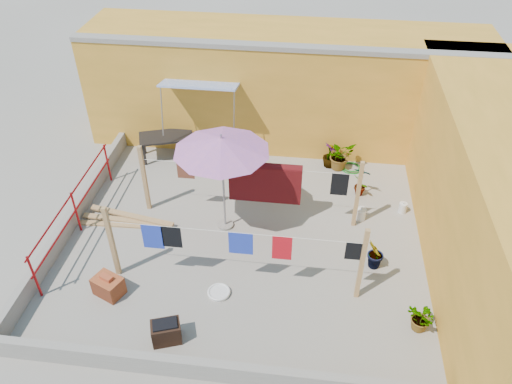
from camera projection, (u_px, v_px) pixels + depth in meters
ground at (244, 238)px, 11.49m from camera, size 80.00×80.00×0.00m
wall_back at (285, 86)px, 14.14m from camera, size 11.00×3.27×3.21m
wall_right at (500, 202)px, 9.99m from camera, size 2.40×9.00×3.20m
parapet_front at (214, 371)px, 8.55m from camera, size 8.30×0.16×0.44m
parapet_left at (73, 217)px, 11.76m from camera, size 0.16×7.30×0.44m
red_railing at (74, 206)px, 11.28m from camera, size 0.05×4.20×1.10m
clothesline_rig at (261, 190)px, 11.26m from camera, size 5.09×2.35×1.80m
patio_umbrella at (221, 145)px, 10.45m from camera, size 2.37×2.37×2.51m
outdoor_table at (166, 138)px, 13.81m from camera, size 1.62×1.16×0.69m
brick_stack at (108, 286)px, 10.07m from camera, size 0.69×0.61×0.50m
lumber_pile at (127, 220)px, 11.88m from camera, size 2.34×0.64×0.14m
brazier at (166, 332)px, 9.16m from camera, size 0.62×0.51×0.48m
white_basin at (219, 292)px, 10.16m from camera, size 0.47×0.47×0.08m
water_jug_a at (361, 214)px, 11.94m from camera, size 0.23×0.23×0.36m
water_jug_b at (403, 208)px, 12.16m from camera, size 0.19×0.19×0.31m
green_hose at (351, 168)px, 13.67m from camera, size 0.56×0.56×0.08m
plant_back_a at (340, 155)px, 13.49m from camera, size 0.98×0.95×0.83m
plant_back_b at (330, 155)px, 13.60m from camera, size 0.52×0.52×0.71m
plant_right_a at (361, 181)px, 12.52m from camera, size 0.56×0.48×0.89m
plant_right_b at (376, 254)px, 10.52m from camera, size 0.40×0.47×0.78m
plant_right_c at (422, 319)px, 9.31m from camera, size 0.70×0.71×0.60m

